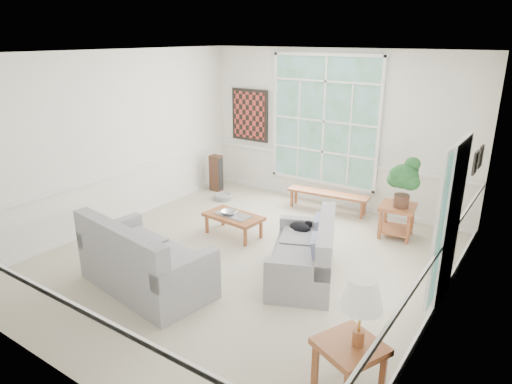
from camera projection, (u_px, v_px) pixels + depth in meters
floor at (243, 260)px, 6.89m from camera, size 5.50×6.00×0.01m
ceiling at (241, 53)px, 5.91m from camera, size 5.50×6.00×0.02m
wall_back at (334, 130)px, 8.74m from camera, size 5.50×0.02×3.00m
wall_front at (44, 239)px, 4.06m from camera, size 5.50×0.02×3.00m
wall_left at (113, 140)px, 7.87m from camera, size 0.02×6.00×3.00m
wall_right at (447, 203)px, 4.93m from camera, size 0.02×6.00×3.00m
window_back at (324, 121)px, 8.77m from camera, size 2.30×0.08×2.40m
entry_door at (451, 223)px, 5.57m from camera, size 0.08×0.90×2.10m
door_sidelight at (439, 233)px, 5.04m from camera, size 0.08×0.26×1.90m
wall_art at (250, 115)px, 9.71m from camera, size 0.90×0.06×1.10m
wall_frame_near at (475, 162)px, 6.30m from camera, size 0.04×0.26×0.32m
wall_frame_far at (480, 156)px, 6.61m from camera, size 0.04×0.26×0.32m
loveseat_right at (303, 249)px, 6.27m from camera, size 1.38×1.78×0.86m
loveseat_front at (146, 253)px, 6.00m from camera, size 1.96×1.20×1.00m
coffee_table at (234, 225)px, 7.68m from camera, size 1.02×0.60×0.37m
pewter_bowl at (229, 212)px, 7.64m from camera, size 0.38×0.38×0.08m
window_bench at (327, 202)px, 8.76m from camera, size 1.59×0.48×0.37m
end_table at (396, 221)px, 7.61m from camera, size 0.63×0.63×0.56m
houseplant at (403, 182)px, 7.30m from camera, size 0.60×0.60×0.85m
side_table at (348, 369)px, 4.24m from camera, size 0.72×0.72×0.56m
table_lamp at (360, 313)px, 4.02m from camera, size 0.45×0.45×0.68m
pet_bed at (223, 197)px, 9.40m from camera, size 0.48×0.48×0.12m
floor_speaker at (216, 173)px, 9.85m from camera, size 0.25×0.20×0.78m
cat at (300, 227)px, 6.78m from camera, size 0.41×0.40×0.16m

